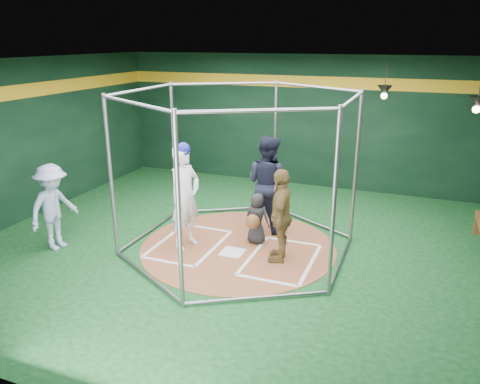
% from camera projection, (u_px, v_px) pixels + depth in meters
% --- Properties ---
extents(room_shell, '(10.10, 9.10, 3.53)m').
position_uv_depth(room_shell, '(238.00, 160.00, 8.61)').
color(room_shell, '#0D3B16').
rests_on(room_shell, ground).
extents(clay_disc, '(3.80, 3.80, 0.01)m').
position_uv_depth(clay_disc, '(238.00, 246.00, 9.15)').
color(clay_disc, '#955636').
rests_on(clay_disc, ground).
extents(home_plate, '(0.43, 0.43, 0.01)m').
position_uv_depth(home_plate, '(232.00, 252.00, 8.88)').
color(home_plate, white).
rests_on(home_plate, clay_disc).
extents(batter_box_left, '(1.17, 1.77, 0.01)m').
position_uv_depth(batter_box_left, '(189.00, 244.00, 9.25)').
color(batter_box_left, white).
rests_on(batter_box_left, clay_disc).
extents(batter_box_right, '(1.17, 1.77, 0.01)m').
position_uv_depth(batter_box_right, '(281.00, 259.00, 8.60)').
color(batter_box_right, white).
rests_on(batter_box_right, clay_disc).
extents(batting_cage, '(4.05, 4.67, 3.00)m').
position_uv_depth(batting_cage, '(238.00, 173.00, 8.68)').
color(batting_cage, gray).
rests_on(batting_cage, ground).
extents(pendant_lamp_near, '(0.34, 0.34, 0.90)m').
position_uv_depth(pendant_lamp_near, '(385.00, 91.00, 10.72)').
color(pendant_lamp_near, black).
rests_on(pendant_lamp_near, room_shell).
extents(pendant_lamp_far, '(0.34, 0.34, 0.90)m').
position_uv_depth(pendant_lamp_far, '(477.00, 103.00, 8.68)').
color(pendant_lamp_far, black).
rests_on(pendant_lamp_far, room_shell).
extents(batter_figure, '(0.65, 0.83, 2.06)m').
position_uv_depth(batter_figure, '(185.00, 196.00, 8.86)').
color(batter_figure, silver).
rests_on(batter_figure, clay_disc).
extents(visitor_leopard, '(0.60, 1.07, 1.72)m').
position_uv_depth(visitor_leopard, '(281.00, 215.00, 8.36)').
color(visitor_leopard, '#A48146').
rests_on(visitor_leopard, clay_disc).
extents(catcher_figure, '(0.51, 0.56, 1.02)m').
position_uv_depth(catcher_figure, '(256.00, 219.00, 9.14)').
color(catcher_figure, black).
rests_on(catcher_figure, clay_disc).
extents(umpire, '(1.17, 1.04, 2.01)m').
position_uv_depth(umpire, '(268.00, 183.00, 9.71)').
color(umpire, black).
rests_on(umpire, clay_disc).
extents(bystander_blue, '(0.72, 1.14, 1.68)m').
position_uv_depth(bystander_blue, '(53.00, 207.00, 8.86)').
color(bystander_blue, '#9BABCD').
rests_on(bystander_blue, ground).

